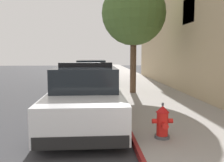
# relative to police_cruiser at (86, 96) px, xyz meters

# --- Properties ---
(ground_plane) EXTENTS (29.87, 60.00, 0.20)m
(ground_plane) POSITION_rel_police_cruiser_xyz_m (-3.28, 4.09, -0.84)
(ground_plane) COLOR #353538
(sidewalk_pavement) EXTENTS (3.22, 60.00, 0.14)m
(sidewalk_pavement) POSITION_rel_police_cruiser_xyz_m (2.72, 4.09, -0.68)
(sidewalk_pavement) COLOR gray
(sidewalk_pavement) RESTS_ON ground
(curb_painted_edge) EXTENTS (0.08, 60.00, 0.14)m
(curb_painted_edge) POSITION_rel_police_cruiser_xyz_m (1.07, 4.09, -0.68)
(curb_painted_edge) COLOR maroon
(curb_painted_edge) RESTS_ON ground
(police_cruiser) EXTENTS (1.94, 4.84, 1.68)m
(police_cruiser) POSITION_rel_police_cruiser_xyz_m (0.00, 0.00, 0.00)
(police_cruiser) COLOR white
(police_cruiser) RESTS_ON ground
(parked_car_silver_ahead) EXTENTS (1.94, 4.84, 1.56)m
(parked_car_silver_ahead) POSITION_rel_police_cruiser_xyz_m (0.04, 7.94, -0.00)
(parked_car_silver_ahead) COLOR black
(parked_car_silver_ahead) RESTS_ON ground
(fire_hydrant) EXTENTS (0.44, 0.40, 0.76)m
(fire_hydrant) POSITION_rel_police_cruiser_xyz_m (1.68, -1.80, -0.26)
(fire_hydrant) COLOR #4C4C51
(fire_hydrant) RESTS_ON sidewalk_pavement
(street_tree) EXTENTS (2.88, 2.88, 5.04)m
(street_tree) POSITION_rel_police_cruiser_xyz_m (2.02, 4.26, 2.98)
(street_tree) COLOR brown
(street_tree) RESTS_ON sidewalk_pavement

